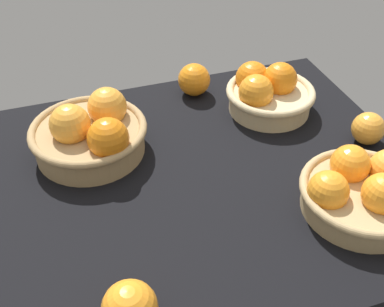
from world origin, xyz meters
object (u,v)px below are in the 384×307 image
Objects in this scene: basket_near_right at (91,133)px; loose_orange_front_gap at (368,128)px; basket_far_left at (362,191)px; loose_orange_back_gap at (194,80)px; basket_near_left at (267,92)px.

basket_near_right reaches higher than loose_orange_front_gap.
basket_near_right is (43.29, -31.36, 0.73)cm from basket_far_left.
basket_near_left is at bearing 140.18° from loose_orange_back_gap.
basket_near_left reaches higher than basket_far_left.
basket_far_left is at bearing 144.08° from basket_near_right.
basket_near_left is at bearing -50.70° from loose_orange_front_gap.
basket_far_left is 53.47cm from basket_near_right.
loose_orange_back_gap reaches higher than loose_orange_front_gap.
loose_orange_front_gap is 0.89× the size of loose_orange_back_gap.
basket_near_right is (40.94, 3.15, 0.35)cm from basket_near_left.
basket_near_right is 57.83cm from loose_orange_front_gap.
basket_near_left is 23.53cm from loose_orange_front_gap.
basket_near_left is 2.60× the size of loose_orange_back_gap.
loose_orange_back_gap is (13.83, -11.53, -0.55)cm from basket_near_left.
basket_far_left is 20.59cm from loose_orange_front_gap.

